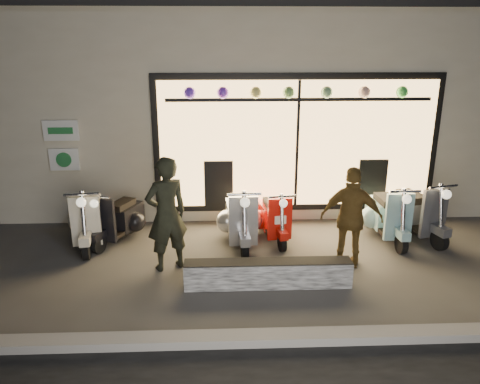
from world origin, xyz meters
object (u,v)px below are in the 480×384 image
object	(u,v)px
scooter_red	(273,216)
man	(167,214)
graffiti_barrier	(268,274)
woman	(351,218)
scooter_silver	(240,218)

from	to	relation	value
scooter_red	man	world-z (taller)	man
graffiti_barrier	woman	size ratio (longest dim) A/B	1.49
scooter_red	woman	distance (m)	1.71
graffiti_barrier	man	distance (m)	1.78
man	woman	distance (m)	2.86
scooter_silver	scooter_red	distance (m)	0.64
man	woman	xyz separation A→B (m)	(2.85, -0.04, -0.09)
scooter_red	man	xyz separation A→B (m)	(-1.77, -1.21, 0.53)
scooter_silver	woman	distance (m)	2.03
scooter_red	woman	xyz separation A→B (m)	(1.08, -1.25, 0.44)
scooter_silver	scooter_red	size ratio (longest dim) A/B	1.14
scooter_silver	scooter_red	xyz separation A→B (m)	(0.61, 0.19, -0.06)
graffiti_barrier	man	size ratio (longest dim) A/B	1.34
graffiti_barrier	scooter_silver	xyz separation A→B (m)	(-0.33, 1.67, 0.23)
graffiti_barrier	woman	xyz separation A→B (m)	(1.35, 0.61, 0.61)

